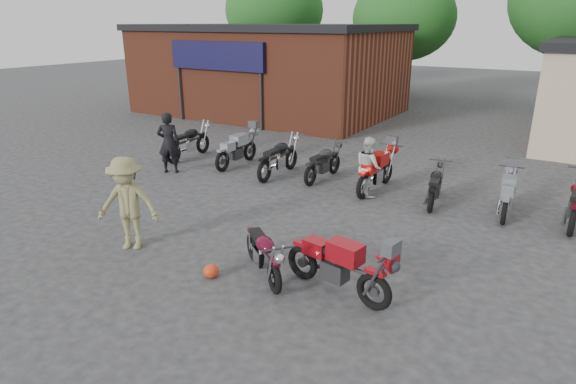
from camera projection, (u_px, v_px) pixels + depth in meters
The scene contains 17 objects.
ground at pixel (252, 262), 9.29m from camera, with size 90.00×90.00×0.00m, color #2E2E31.
brick_building at pixel (270, 72), 24.31m from camera, with size 12.00×8.00×4.00m, color brown.
tree_0 at pixel (274, 26), 32.50m from camera, with size 6.56×6.56×8.20m, color #144E1D, non-canonical shape.
tree_1 at pixel (403, 34), 28.14m from camera, with size 5.92×5.92×7.40m, color #144E1D, non-canonical shape.
vintage_motorcycle at pixel (263, 250), 8.60m from camera, with size 1.79×0.59×1.04m, color #4E091D, non-canonical shape.
sportbike at pixel (339, 263), 8.00m from camera, with size 2.05×0.68×1.19m, color #9F0D16, non-canonical shape.
helmet at pixel (211, 271), 8.68m from camera, with size 0.28×0.28×0.26m, color red.
person_dark at pixel (169, 143), 14.51m from camera, with size 0.68×0.45×1.86m, color black.
person_light at pixel (369, 167), 12.62m from camera, with size 0.77×0.60×1.58m, color silver.
person_tan at pixel (128, 204), 9.56m from camera, with size 1.24×0.71×1.92m, color #8A8455.
row_bike_0 at pixel (189, 140), 16.19m from camera, with size 2.11×0.70×1.22m, color black, non-canonical shape.
row_bike_1 at pixel (237, 147), 15.32m from camera, with size 2.06×0.68×1.19m, color #9397A0, non-canonical shape.
row_bike_2 at pixel (279, 156), 14.31m from camera, with size 2.13×0.70×1.23m, color black, non-canonical shape.
row_bike_3 at pixel (324, 161), 13.98m from camera, with size 1.92×0.63×1.12m, color #232326, non-canonical shape.
row_bike_4 at pixel (377, 169), 13.02m from camera, with size 2.12×0.70×1.23m, color red, non-canonical shape.
row_bike_5 at pixel (436, 184), 12.10m from camera, with size 1.81×0.60×1.05m, color black, non-canonical shape.
row_bike_6 at pixel (507, 193), 11.43m from camera, with size 1.87×0.62×1.09m, color gray, non-canonical shape.
Camera 1 is at (4.98, -6.69, 4.38)m, focal length 30.00 mm.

